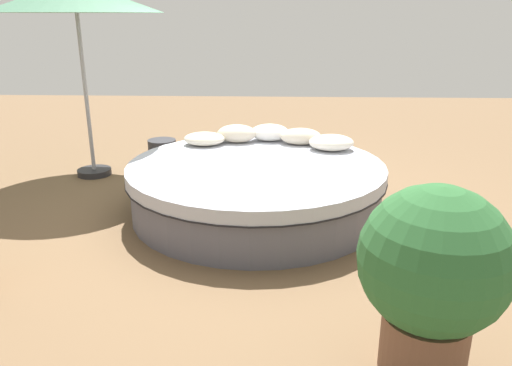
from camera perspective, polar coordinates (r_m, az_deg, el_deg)
The scene contains 9 objects.
ground_plane at distance 5.39m, azimuth 0.00°, elevation -3.33°, with size 16.00×16.00×0.00m, color brown.
round_bed at distance 5.29m, azimuth 0.00°, elevation -0.49°, with size 2.73×2.73×0.55m.
throw_pillow_0 at distance 5.77m, azimuth 8.71°, elevation 4.65°, with size 0.52×0.40×0.18m, color silver.
throw_pillow_1 at distance 5.98m, azimuth 5.18°, elevation 5.39°, with size 0.49×0.29×0.20m, color beige.
throw_pillow_2 at distance 6.15m, azimuth 1.60°, elevation 5.86°, with size 0.47×0.36×0.20m, color white.
throw_pillow_3 at distance 6.06m, azimuth -2.23°, elevation 5.74°, with size 0.48×0.33×0.22m, color beige.
throw_pillow_4 at distance 5.97m, azimuth -5.99°, elevation 5.11°, with size 0.49×0.38×0.15m, color beige.
planter at distance 2.98m, azimuth 19.75°, elevation -9.59°, with size 0.86×0.86×1.17m.
side_table at distance 6.87m, azimuth -10.74°, elevation 3.18°, with size 0.38×0.38×0.43m, color #333338.
Camera 1 is at (-0.20, 4.99, 2.04)m, focal length 34.62 mm.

